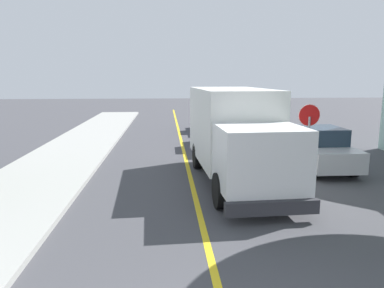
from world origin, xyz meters
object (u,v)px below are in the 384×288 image
object	(u,v)px
parked_car_mid	(212,120)
stop_sign	(309,126)
parked_van_across	(318,149)
box_truck	(236,131)
parked_car_near	(218,133)

from	to	relation	value
parked_car_mid	stop_sign	world-z (taller)	stop_sign
parked_car_mid	parked_van_across	distance (m)	10.69
box_truck	parked_van_across	xyz separation A→B (m)	(3.67, 1.59, -0.97)
box_truck	parked_car_near	bearing A→B (deg)	87.59
parked_car_near	parked_van_across	size ratio (longest dim) A/B	1.00
parked_car_mid	box_truck	bearing A→B (deg)	-93.57
parked_car_near	stop_sign	xyz separation A→B (m)	(2.51, -5.61, 1.06)
parked_car_mid	parked_car_near	bearing A→B (deg)	-94.77
parked_car_near	box_truck	bearing A→B (deg)	-92.41
parked_car_near	parked_car_mid	size ratio (longest dim) A/B	1.00
parked_van_across	box_truck	bearing A→B (deg)	-156.54
box_truck	parked_car_mid	bearing A→B (deg)	86.43
box_truck	parked_car_mid	size ratio (longest dim) A/B	1.65
parked_car_mid	parked_van_across	bearing A→B (deg)	-74.11
parked_car_near	parked_car_mid	distance (m)	5.82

